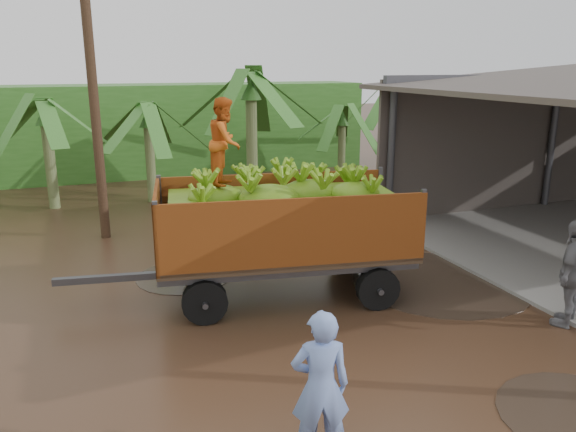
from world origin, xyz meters
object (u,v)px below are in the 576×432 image
object	(u,v)px
banana_trailer	(282,224)
man_grey	(573,273)
utility_pole	(93,89)
man_blue	(320,386)

from	to	relation	value
banana_trailer	man_grey	world-z (taller)	banana_trailer
utility_pole	man_blue	bearing A→B (deg)	-79.48
utility_pole	banana_trailer	bearing A→B (deg)	-59.55
banana_trailer	man_grey	distance (m)	5.18
man_grey	man_blue	bearing A→B (deg)	-11.45
banana_trailer	utility_pole	size ratio (longest dim) A/B	0.90
utility_pole	man_grey	bearing A→B (deg)	-48.48
man_blue	utility_pole	world-z (taller)	utility_pole
banana_trailer	utility_pole	bearing A→B (deg)	130.04
man_grey	banana_trailer	bearing A→B (deg)	-63.68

